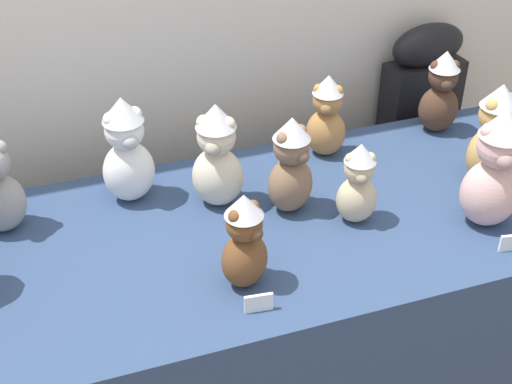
% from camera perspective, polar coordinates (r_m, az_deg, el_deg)
% --- Properties ---
extents(display_table, '(1.95, 0.79, 0.76)m').
position_cam_1_polar(display_table, '(2.29, 0.00, -10.25)').
color(display_table, navy).
rests_on(display_table, ground_plane).
extents(instrument_case, '(0.29, 0.15, 1.03)m').
position_cam_1_polar(instrument_case, '(2.86, 11.90, 2.95)').
color(instrument_case, black).
rests_on(instrument_case, ground_plane).
extents(teddy_bear_caramel, '(0.16, 0.15, 0.27)m').
position_cam_1_polar(teddy_bear_caramel, '(2.29, 5.42, 5.77)').
color(teddy_bear_caramel, '#B27A42').
rests_on(teddy_bear_caramel, display_table).
extents(teddy_bear_chestnut, '(0.15, 0.14, 0.27)m').
position_cam_1_polar(teddy_bear_chestnut, '(1.78, -0.88, -3.83)').
color(teddy_bear_chestnut, brown).
rests_on(teddy_bear_chestnut, display_table).
extents(teddy_bear_honey, '(0.17, 0.16, 0.32)m').
position_cam_1_polar(teddy_bear_honey, '(2.25, 17.72, 4.17)').
color(teddy_bear_honey, tan).
rests_on(teddy_bear_honey, display_table).
extents(teddy_bear_snow, '(0.16, 0.14, 0.33)m').
position_cam_1_polar(teddy_bear_snow, '(2.09, -9.87, 3.11)').
color(teddy_bear_snow, white).
rests_on(teddy_bear_snow, display_table).
extents(teddy_bear_cream, '(0.18, 0.17, 0.32)m').
position_cam_1_polar(teddy_bear_cream, '(2.05, -3.01, 2.71)').
color(teddy_bear_cream, beige).
rests_on(teddy_bear_cream, display_table).
extents(teddy_bear_sand, '(0.13, 0.12, 0.25)m').
position_cam_1_polar(teddy_bear_sand, '(2.01, 7.81, 0.60)').
color(teddy_bear_sand, '#CCB78E').
rests_on(teddy_bear_sand, display_table).
extents(teddy_bear_mocha, '(0.17, 0.15, 0.29)m').
position_cam_1_polar(teddy_bear_mocha, '(2.03, 2.69, 2.00)').
color(teddy_bear_mocha, '#7F6047').
rests_on(teddy_bear_mocha, display_table).
extents(teddy_bear_blush, '(0.19, 0.18, 0.35)m').
position_cam_1_polar(teddy_bear_blush, '(2.05, 17.83, 1.61)').
color(teddy_bear_blush, beige).
rests_on(teddy_bear_blush, display_table).
extents(teddy_bear_cocoa, '(0.15, 0.14, 0.28)m').
position_cam_1_polar(teddy_bear_cocoa, '(2.48, 13.97, 7.38)').
color(teddy_bear_cocoa, '#4C3323').
rests_on(teddy_bear_cocoa, display_table).
extents(name_card_front_left, '(0.07, 0.02, 0.05)m').
position_cam_1_polar(name_card_front_left, '(1.78, 0.20, -8.49)').
color(name_card_front_left, white).
rests_on(name_card_front_left, display_table).
extents(name_card_front_middle, '(0.07, 0.02, 0.05)m').
position_cam_1_polar(name_card_front_middle, '(2.06, 19.03, -3.68)').
color(name_card_front_middle, white).
rests_on(name_card_front_middle, display_table).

